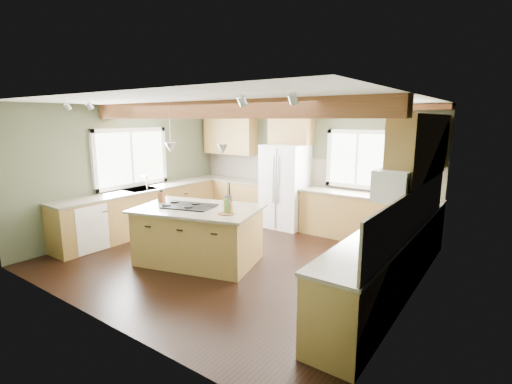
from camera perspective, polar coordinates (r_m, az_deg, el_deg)
The scene contains 37 objects.
floor at distance 6.45m, azimuth -3.22°, elevation -10.06°, with size 5.60×5.60×0.00m, color black.
ceiling at distance 6.02m, azimuth -3.49°, elevation 13.66°, with size 5.60×5.60×0.00m, color silver.
wall_back at distance 8.18m, azimuth 7.69°, elevation 3.79°, with size 5.60×5.60×0.00m, color #484F38.
wall_left at distance 8.14m, azimuth -18.94°, elevation 3.25°, with size 5.00×5.00×0.00m, color #484F38.
wall_right at distance 4.90m, azimuth 23.15°, elevation -1.95°, with size 5.00×5.00×0.00m, color #484F38.
ceiling_beam at distance 5.67m, azimuth -6.45°, elevation 12.46°, with size 5.55×0.26×0.26m, color brown.
soffit_trim at distance 8.03m, azimuth 7.59°, elevation 12.53°, with size 5.55×0.20×0.10m, color brown.
backsplash_back at distance 8.18m, azimuth 7.63°, elevation 3.16°, with size 5.58×0.03×0.58m, color brown.
backsplash_right at distance 4.97m, azimuth 23.03°, elevation -2.83°, with size 0.03×3.70×0.58m, color brown.
base_cab_back_left at distance 9.05m, azimuth -3.41°, elevation -0.94°, with size 2.02×0.60×0.88m, color brown.
counter_back_left at distance 8.97m, azimuth -3.45°, elevation 1.93°, with size 2.06×0.64×0.04m, color #50463A.
base_cab_back_right at distance 7.50m, azimuth 16.57°, elevation -3.95°, with size 2.62×0.60×0.88m, color brown.
counter_back_right at distance 7.40m, azimuth 16.76°, elevation -0.51°, with size 2.66×0.64×0.04m, color #50463A.
base_cab_left at distance 8.09m, azimuth -17.02°, elevation -2.89°, with size 0.60×3.70×0.88m, color brown.
counter_left at distance 7.99m, azimuth -17.21°, elevation 0.31°, with size 0.64×3.74×0.04m, color #50463A.
base_cab_right at distance 5.26m, azimuth 19.31°, elevation -10.61°, with size 0.60×3.70×0.88m, color brown.
counter_right at distance 5.11m, azimuth 19.64°, elevation -5.81°, with size 0.64×3.74×0.04m, color #50463A.
upper_cab_back_left at distance 9.09m, azimuth -4.02°, elevation 8.70°, with size 1.40×0.35×0.90m, color brown.
upper_cab_over_fridge at distance 8.11m, azimuth 5.37°, elevation 9.80°, with size 0.96×0.35×0.70m, color brown.
upper_cab_right at distance 5.72m, azimuth 23.92°, elevation 6.35°, with size 0.35×2.20×0.90m, color brown.
upper_cab_back_corner at distance 7.18m, azimuth 23.73°, elevation 7.15°, with size 0.90×0.35×0.90m, color brown.
window_left at distance 8.13m, azimuth -18.68°, elevation 5.03°, with size 0.04×1.60×1.05m, color white.
window_back at distance 7.67m, azimuth 15.31°, elevation 4.89°, with size 1.10×0.04×1.00m, color white.
sink at distance 7.99m, azimuth -17.21°, elevation 0.35°, with size 0.50×0.65×0.03m, color #262628.
faucet at distance 7.83m, azimuth -16.47°, elevation 1.25°, with size 0.02×0.02×0.28m, color #B2B2B7.
dishwasher at distance 7.40m, azimuth -24.96°, elevation -4.84°, with size 0.60×0.60×0.84m, color white.
oven at distance 4.13m, azimuth 13.83°, elevation -16.62°, with size 0.60×0.72×0.84m, color white.
microwave at distance 4.85m, azimuth 20.71°, elevation 1.13°, with size 0.40×0.70×0.38m, color white.
pendant_left at distance 6.20m, azimuth -13.01°, elevation 6.67°, with size 0.18×0.18×0.16m, color #B2B2B7.
pendant_right at distance 5.75m, azimuth -5.13°, elevation 6.58°, with size 0.18×0.18×0.16m, color #B2B2B7.
refrigerator at distance 8.06m, azimuth 4.47°, elevation 0.87°, with size 0.90×0.74×1.80m, color white.
island at distance 6.24m, azimuth -8.81°, elevation -6.66°, with size 1.86×1.13×0.88m, color olive.
island_top at distance 6.11m, azimuth -8.93°, elevation -2.55°, with size 1.98×1.26×0.04m, color #50463A.
cooktop at distance 6.18m, azimuth -10.20°, elevation -2.16°, with size 0.80×0.54×0.02m, color black.
knife_block at distance 6.61m, azimuth -14.34°, elevation -0.76°, with size 0.11×0.08×0.18m, color brown.
utensil_crock at distance 6.18m, azimuth -4.24°, elevation -1.26°, with size 0.13×0.13×0.18m, color #3F3632.
bottle_tray at distance 5.63m, azimuth -4.59°, elevation -2.18°, with size 0.26×0.26×0.24m, color #5D2F1C, non-canonical shape.
Camera 1 is at (3.78, -4.69, 2.33)m, focal length 26.00 mm.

